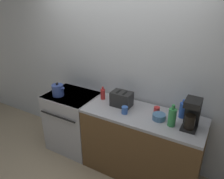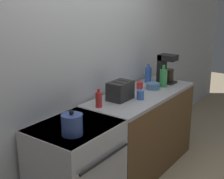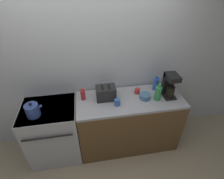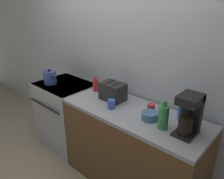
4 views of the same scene
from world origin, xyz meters
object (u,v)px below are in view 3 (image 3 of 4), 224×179
at_px(stove, 54,131).
at_px(toaster, 106,93).
at_px(coffee_maker, 170,84).
at_px(bottle_blue, 156,84).
at_px(cup_red, 137,91).
at_px(bottle_red, 83,95).
at_px(cup_blue, 117,102).
at_px(kettle, 33,110).
at_px(bowl, 145,96).
at_px(bottle_green, 158,93).

relative_size(stove, toaster, 3.45).
distance_m(toaster, coffee_maker, 0.91).
height_order(bottle_blue, cup_red, bottle_blue).
bearing_deg(coffee_maker, stove, -179.83).
relative_size(toaster, bottle_red, 1.45).
height_order(stove, coffee_maker, coffee_maker).
bearing_deg(cup_blue, coffee_maker, 7.12).
distance_m(kettle, cup_red, 1.44).
bearing_deg(toaster, cup_red, 5.50).
bearing_deg(coffee_maker, cup_blue, -172.88).
xyz_separation_m(kettle, toaster, (0.94, 0.19, 0.01)).
bearing_deg(bottle_blue, cup_blue, -157.35).
height_order(toaster, coffee_maker, coffee_maker).
relative_size(toaster, cup_red, 3.35).
distance_m(stove, cup_red, 1.37).
xyz_separation_m(stove, bowl, (1.35, -0.01, 0.49)).
relative_size(kettle, toaster, 0.78).
bearing_deg(toaster, bowl, -9.41).
xyz_separation_m(stove, bottle_red, (0.48, 0.11, 0.53)).
relative_size(bottle_green, cup_red, 3.27).
distance_m(kettle, bottle_red, 0.67).
xyz_separation_m(stove, toaster, (0.80, 0.08, 0.55)).
distance_m(bottle_red, cup_blue, 0.49).
bearing_deg(toaster, kettle, -168.60).
bearing_deg(coffee_maker, cup_red, 164.76).
bearing_deg(bottle_blue, bowl, -139.53).
bearing_deg(bottle_red, coffee_maker, -5.12).
xyz_separation_m(bottle_green, cup_red, (-0.24, 0.19, -0.07)).
xyz_separation_m(kettle, bottle_red, (0.63, 0.23, -0.01)).
bearing_deg(coffee_maker, bottle_blue, 126.86).
distance_m(kettle, coffee_maker, 1.85).
bearing_deg(bowl, cup_red, 118.74).
bearing_deg(bottle_red, bowl, -8.47).
distance_m(kettle, bottle_green, 1.66).
bearing_deg(cup_red, kettle, -170.55).
bearing_deg(bottle_green, bowl, 162.96).
distance_m(stove, toaster, 0.97).
height_order(toaster, bottle_blue, bottle_blue).
bearing_deg(toaster, bottle_green, -11.20).
relative_size(kettle, bowl, 1.35).
bearing_deg(coffee_maker, bowl, -176.81).
xyz_separation_m(stove, coffee_maker, (1.70, 0.00, 0.64)).
bearing_deg(bottle_blue, bottle_red, -176.71).
height_order(coffee_maker, cup_blue, coffee_maker).
bearing_deg(stove, cup_red, 5.46).
relative_size(cup_blue, bowl, 0.62).
bearing_deg(stove, cup_blue, -5.62).
xyz_separation_m(stove, bottle_green, (1.51, -0.06, 0.57)).
xyz_separation_m(stove, kettle, (-0.15, -0.11, 0.54)).
height_order(coffee_maker, bottle_blue, coffee_maker).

